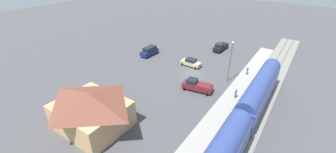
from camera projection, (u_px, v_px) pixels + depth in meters
name	position (u px, v px, depth m)	size (l,w,h in m)	color
ground_plane	(192.00, 74.00, 44.88)	(200.00, 200.00, 0.00)	#4C4C4F
railway_track	(262.00, 94.00, 37.92)	(4.80, 70.00, 0.30)	gray
platform	(239.00, 87.00, 39.87)	(3.20, 46.00, 0.30)	#A8A399
passenger_train	(241.00, 122.00, 27.29)	(2.93, 35.61, 4.98)	#33478C
station_building	(91.00, 109.00, 29.56)	(10.27, 8.58, 5.54)	tan
pedestrian_on_platform	(247.00, 70.00, 43.44)	(0.36, 0.36, 1.71)	#333338
pedestrian_waiting_far	(236.00, 93.00, 36.13)	(0.36, 0.36, 1.71)	#333338
pickup_maroon	(197.00, 85.00, 38.68)	(5.65, 3.16, 2.14)	maroon
suv_navy	(150.00, 51.00, 52.79)	(2.13, 4.96, 2.22)	navy
sedan_tan	(191.00, 62.00, 47.64)	(4.54, 2.36, 1.74)	#C6B284
pickup_black	(221.00, 47.00, 55.68)	(2.26, 5.50, 2.14)	black
light_pole_near_platform	(231.00, 57.00, 39.72)	(0.44, 0.44, 8.17)	#515156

